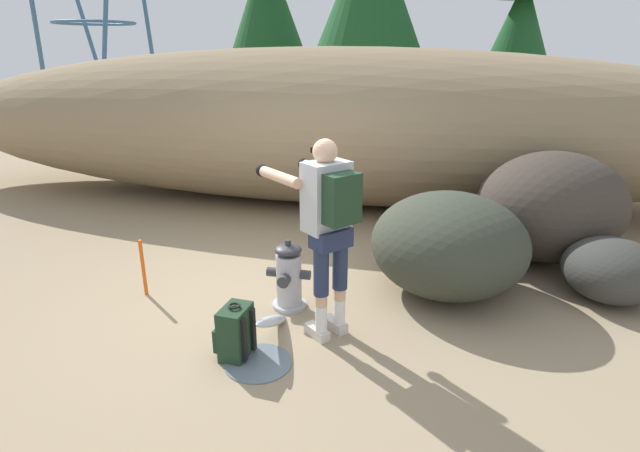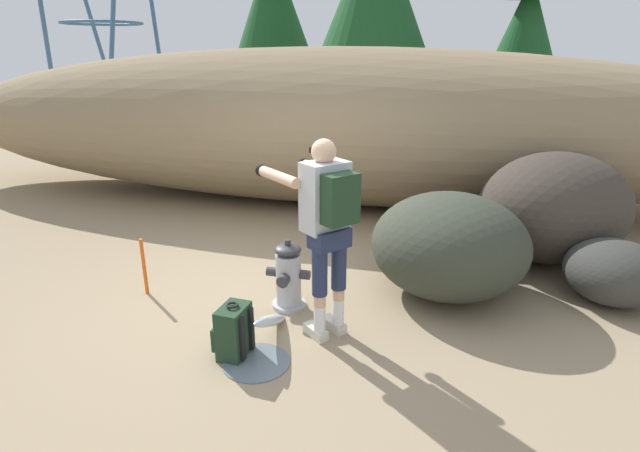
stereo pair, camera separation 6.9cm
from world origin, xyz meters
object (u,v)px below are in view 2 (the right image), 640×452
utility_worker (325,216)px  boulder_outlier (614,272)px  spare_backpack (233,332)px  boulder_mid (449,245)px  boulder_small (441,231)px  survey_stake (144,267)px  fire_hydrant (288,277)px  boulder_large (554,207)px

utility_worker → boulder_outlier: (2.65, 1.21, -0.78)m
spare_backpack → boulder_outlier: boulder_outlier is taller
utility_worker → spare_backpack: utility_worker is taller
boulder_mid → boulder_small: boulder_mid is taller
boulder_small → survey_stake: bearing=-151.6°
fire_hydrant → boulder_mid: boulder_mid is taller
boulder_small → boulder_mid: bearing=-85.9°
boulder_mid → boulder_small: bearing=94.1°
boulder_large → boulder_outlier: size_ratio=1.90×
boulder_mid → boulder_small: 0.91m
boulder_small → boulder_outlier: size_ratio=0.99×
boulder_mid → boulder_outlier: 1.62m
utility_worker → fire_hydrant: bearing=0.3°
utility_worker → boulder_outlier: size_ratio=1.82×
spare_backpack → boulder_small: size_ratio=0.50×
boulder_small → boulder_outlier: 1.82m
utility_worker → boulder_large: bearing=-93.6°
boulder_large → boulder_small: (-1.26, -0.27, -0.29)m
spare_backpack → survey_stake: survey_stake is taller
utility_worker → survey_stake: 2.13m
survey_stake → spare_backpack: bearing=-32.8°
boulder_mid → spare_backpack: bearing=-138.1°
utility_worker → boulder_small: (0.99, 1.94, -0.74)m
fire_hydrant → boulder_large: boulder_large is taller
spare_backpack → boulder_mid: size_ratio=0.30×
fire_hydrant → boulder_mid: 1.65m
boulder_small → boulder_outlier: bearing=-23.7°
boulder_large → spare_backpack: bearing=-137.1°
utility_worker → boulder_small: utility_worker is taller
spare_backpack → boulder_mid: bearing=-132.1°
boulder_small → survey_stake: (-2.94, -1.59, -0.05)m
boulder_large → boulder_small: 1.32m
boulder_outlier → fire_hydrant: bearing=-165.3°
boulder_outlier → survey_stake: boulder_outlier is taller
fire_hydrant → boulder_large: 3.27m
boulder_mid → boulder_outlier: boulder_mid is taller
utility_worker → boulder_large: size_ratio=0.96×
fire_hydrant → survey_stake: bearing=-178.1°
boulder_large → boulder_mid: bearing=-135.8°
utility_worker → boulder_small: 2.30m
utility_worker → boulder_small: bearing=-75.2°
fire_hydrant → spare_backpack: (-0.21, -0.88, -0.10)m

